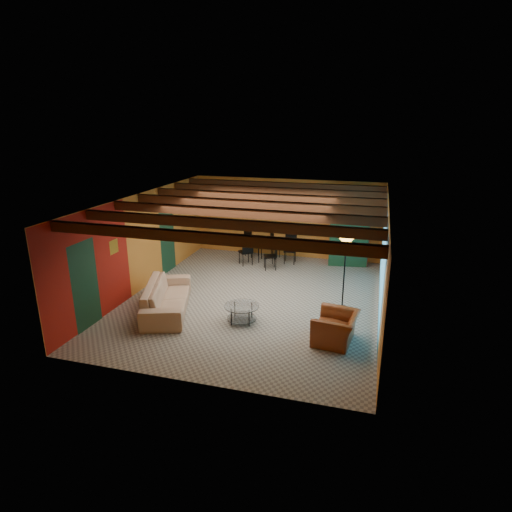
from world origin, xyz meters
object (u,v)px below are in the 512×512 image
(armchair, at_px, (336,328))
(coffee_table, at_px, (242,313))
(potted_plant, at_px, (353,194))
(vase, at_px, (267,230))
(floor_lamp, at_px, (344,274))
(armoire, at_px, (350,233))
(sofa, at_px, (167,297))
(dining_table, at_px, (267,247))

(armchair, height_order, coffee_table, armchair)
(potted_plant, relative_size, vase, 2.37)
(vase, bearing_deg, armchair, -60.25)
(floor_lamp, bearing_deg, armoire, 92.13)
(armoire, distance_m, vase, 2.72)
(armchair, height_order, armoire, armoire)
(armoire, distance_m, potted_plant, 1.30)
(sofa, relative_size, potted_plant, 5.02)
(floor_lamp, relative_size, potted_plant, 3.79)
(armoire, height_order, vase, armoire)
(floor_lamp, bearing_deg, armchair, -89.64)
(coffee_table, height_order, armoire, armoire)
(sofa, bearing_deg, coffee_table, -111.96)
(armoire, bearing_deg, sofa, -137.92)
(coffee_table, distance_m, floor_lamp, 2.75)
(armoire, bearing_deg, dining_table, -177.63)
(coffee_table, relative_size, potted_plant, 1.68)
(dining_table, distance_m, vase, 0.61)
(coffee_table, distance_m, vase, 4.69)
(armchair, bearing_deg, floor_lamp, -172.81)
(armchair, xyz_separation_m, vase, (-2.82, 4.93, 0.78))
(potted_plant, bearing_deg, sofa, -129.26)
(armoire, relative_size, potted_plant, 4.24)
(coffee_table, bearing_deg, vase, 97.13)
(sofa, xyz_separation_m, coffee_table, (1.99, -0.08, -0.15))
(sofa, height_order, armoire, armoire)
(floor_lamp, bearing_deg, coffee_table, -147.50)
(coffee_table, height_order, vase, vase)
(vase, bearing_deg, potted_plant, 11.03)
(dining_table, xyz_separation_m, vase, (-0.00, 0.00, 0.61))
(armoire, xyz_separation_m, floor_lamp, (0.14, -3.67, -0.11))
(armchair, relative_size, vase, 4.82)
(armoire, relative_size, floor_lamp, 1.12)
(armoire, bearing_deg, armchair, -97.11)
(dining_table, height_order, floor_lamp, floor_lamp)
(armoire, bearing_deg, floor_lamp, -96.53)
(vase, bearing_deg, coffee_table, -82.87)
(armchair, distance_m, vase, 5.73)
(armoire, relative_size, vase, 10.04)
(potted_plant, height_order, vase, potted_plant)
(sofa, distance_m, armoire, 6.50)
(dining_table, height_order, potted_plant, potted_plant)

